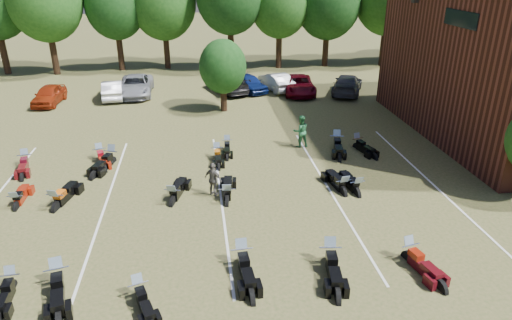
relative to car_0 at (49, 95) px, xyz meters
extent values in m
plane|color=brown|center=(14.52, -18.78, -0.68)|extent=(160.00, 160.00, 0.00)
imported|color=maroon|center=(0.00, 0.00, 0.00)|extent=(1.90, 4.11, 1.36)
imported|color=#B9B8BD|center=(4.36, 0.92, 0.00)|extent=(1.94, 4.28, 1.36)
imported|color=gray|center=(6.00, 1.65, 0.06)|extent=(2.49, 5.33, 1.48)
imported|color=black|center=(13.14, 1.68, 0.05)|extent=(3.59, 5.46, 1.47)
imported|color=#0C1B55|center=(14.85, 1.55, 0.00)|extent=(3.08, 4.32, 1.37)
imported|color=#BABBB6|center=(17.07, 1.68, 0.02)|extent=(2.54, 4.48, 1.40)
imported|color=#5B0511|center=(18.67, 0.42, 0.01)|extent=(2.78, 5.18, 1.38)
imported|color=#323236|center=(22.44, -0.07, 0.05)|extent=(3.90, 5.47, 1.47)
imported|color=#296F3E|center=(16.34, -10.51, 0.24)|extent=(0.97, 0.80, 1.83)
imported|color=#56514A|center=(11.22, -15.70, 0.10)|extent=(0.94, 0.89, 1.56)
cube|color=black|center=(23.87, -6.78, 6.82)|extent=(0.30, 0.40, 0.30)
cube|color=black|center=(23.99, -11.78, 6.32)|extent=(0.06, 3.00, 0.80)
cylinder|color=black|center=(-6.48, 10.22, 1.36)|extent=(0.58, 0.58, 4.08)
cylinder|color=black|center=(-1.48, 10.22, 1.36)|extent=(0.58, 0.58, 4.08)
ellipsoid|color=#1E4C19|center=(-1.48, 10.22, 5.65)|extent=(6.00, 6.00, 6.90)
cylinder|color=black|center=(3.52, 10.22, 1.36)|extent=(0.57, 0.58, 4.08)
ellipsoid|color=#1E4C19|center=(3.52, 10.22, 5.65)|extent=(6.00, 6.00, 6.90)
cylinder|color=black|center=(8.52, 10.22, 1.36)|extent=(0.57, 0.58, 4.08)
ellipsoid|color=#1E4C19|center=(8.52, 10.22, 5.65)|extent=(6.00, 6.00, 6.90)
cylinder|color=black|center=(13.52, 10.22, 1.36)|extent=(0.58, 0.58, 4.08)
ellipsoid|color=#1E4C19|center=(13.52, 10.22, 5.65)|extent=(6.00, 6.00, 6.90)
cylinder|color=black|center=(18.52, 10.22, 1.36)|extent=(0.57, 0.58, 4.08)
cylinder|color=black|center=(23.52, 10.22, 1.36)|extent=(0.57, 0.58, 4.08)
cylinder|color=black|center=(28.52, 10.22, 1.36)|extent=(0.57, 0.58, 4.08)
cylinder|color=black|center=(33.52, 10.22, 1.36)|extent=(0.58, 0.58, 4.08)
cylinder|color=black|center=(38.52, 10.22, 1.36)|extent=(0.58, 0.58, 4.08)
cylinder|color=black|center=(12.52, -3.28, 0.27)|extent=(0.24, 0.24, 1.90)
sphere|color=#1E4C19|center=(12.52, -3.28, 2.42)|extent=(3.20, 3.20, 3.20)
cube|color=silver|center=(6.52, -15.78, -0.68)|extent=(0.10, 14.00, 0.01)
cube|color=silver|center=(11.52, -15.78, -0.68)|extent=(0.10, 14.00, 0.01)
cube|color=silver|center=(16.52, -15.78, -0.68)|extent=(0.10, 14.00, 0.01)
cube|color=silver|center=(21.52, -15.78, -0.68)|extent=(0.10, 14.00, 0.01)
camera|label=1|loc=(10.71, -33.94, 9.05)|focal=32.00mm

